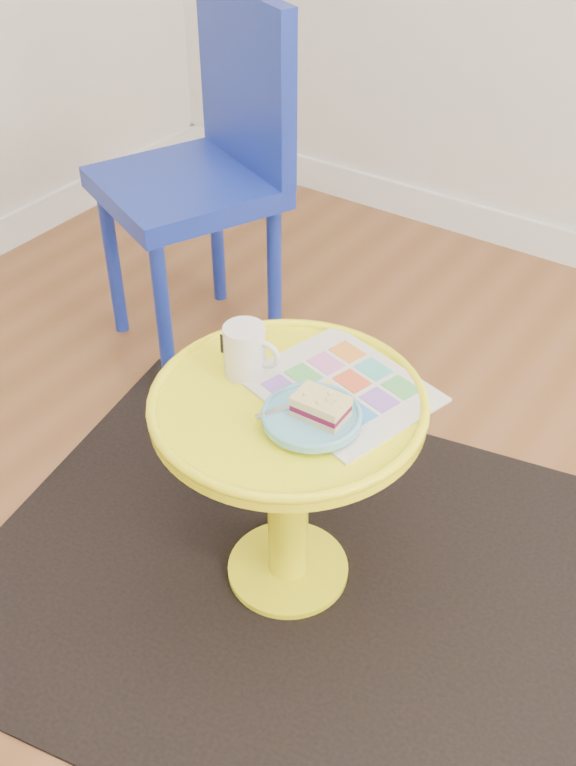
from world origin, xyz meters
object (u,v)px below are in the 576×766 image
Objects in this scene: newspaper at (341,388)px; mug at (246,349)px; side_table at (288,455)px; chair at (210,159)px; plate at (312,417)px.

mug is at bearing -146.28° from newspaper.
chair is at bearing 137.30° from side_table.
mug is 0.20m from plate.
chair is (-0.69, 0.64, 0.20)m from side_table.
side_table is 4.52× the size of mug.
chair reaches higher than newspaper.
plate is (0.18, -0.06, -0.04)m from mug.
plate is at bearing -17.81° from chair.
side_table is 0.17m from plate.
newspaper is 0.19m from mug.
newspaper is at bearing 52.24° from side_table.
newspaper is (0.06, 0.08, 0.14)m from side_table.
side_table is 0.17m from newspaper.
mug is at bearing 168.42° from side_table.
mug reaches higher than newspaper.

